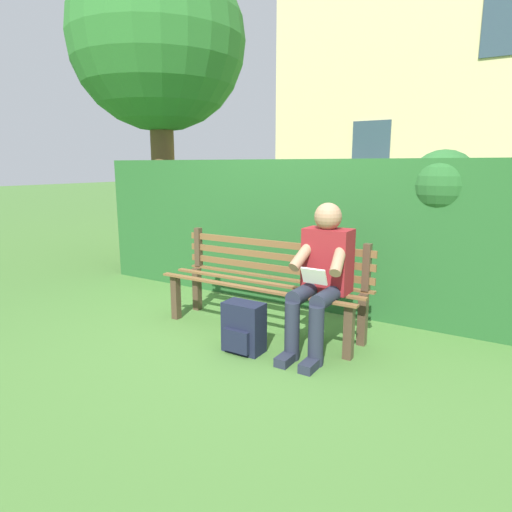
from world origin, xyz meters
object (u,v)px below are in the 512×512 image
Objects in this scene: person_seated at (321,274)px; backpack at (244,328)px; park_bench at (266,281)px; tree at (156,48)px.

person_seated is 2.92× the size of backpack.
person_seated is at bearing 163.55° from park_bench.
park_bench is 0.42× the size of tree.
tree is at bearing -32.52° from park_bench.
backpack is at bearing 101.58° from park_bench.
backpack is at bearing 36.55° from person_seated.
person_seated is at bearing -143.45° from backpack.
park_bench is 0.66m from person_seated.
park_bench is at bearing 147.48° from tree.
person_seated is at bearing 149.81° from tree.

